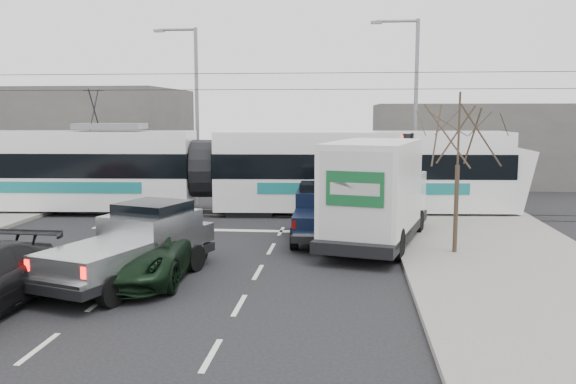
# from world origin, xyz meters

# --- Properties ---
(ground) EXTENTS (120.00, 120.00, 0.00)m
(ground) POSITION_xyz_m (0.00, 0.00, 0.00)
(ground) COLOR black
(ground) RESTS_ON ground
(sidewalk_right) EXTENTS (6.00, 60.00, 0.15)m
(sidewalk_right) POSITION_xyz_m (9.00, 0.00, 0.07)
(sidewalk_right) COLOR gray
(sidewalk_right) RESTS_ON ground
(rails) EXTENTS (60.00, 1.60, 0.03)m
(rails) POSITION_xyz_m (0.00, 10.00, 0.01)
(rails) COLOR #33302D
(rails) RESTS_ON ground
(building_left) EXTENTS (14.00, 10.00, 6.00)m
(building_left) POSITION_xyz_m (-14.00, 22.00, 3.00)
(building_left) COLOR #605B57
(building_left) RESTS_ON ground
(building_right) EXTENTS (12.00, 10.00, 5.00)m
(building_right) POSITION_xyz_m (12.00, 24.00, 2.50)
(building_right) COLOR #605B57
(building_right) RESTS_ON ground
(bare_tree) EXTENTS (2.40, 2.40, 5.00)m
(bare_tree) POSITION_xyz_m (7.60, 2.50, 3.79)
(bare_tree) COLOR #47382B
(bare_tree) RESTS_ON ground
(traffic_signal) EXTENTS (0.44, 0.44, 3.60)m
(traffic_signal) POSITION_xyz_m (6.47, 6.50, 2.74)
(traffic_signal) COLOR black
(traffic_signal) RESTS_ON ground
(street_lamp_near) EXTENTS (2.38, 0.25, 9.00)m
(street_lamp_near) POSITION_xyz_m (7.31, 14.00, 5.11)
(street_lamp_near) COLOR slate
(street_lamp_near) RESTS_ON ground
(street_lamp_far) EXTENTS (2.38, 0.25, 9.00)m
(street_lamp_far) POSITION_xyz_m (-4.19, 16.00, 5.11)
(street_lamp_far) COLOR slate
(street_lamp_far) RESTS_ON ground
(catenary) EXTENTS (60.00, 0.20, 7.00)m
(catenary) POSITION_xyz_m (0.00, 10.00, 3.88)
(catenary) COLOR black
(catenary) RESTS_ON ground
(tram) EXTENTS (26.93, 4.45, 5.47)m
(tram) POSITION_xyz_m (-2.23, 9.86, 1.94)
(tram) COLOR white
(tram) RESTS_ON ground
(silver_pickup) EXTENTS (3.61, 5.94, 2.05)m
(silver_pickup) POSITION_xyz_m (-1.43, -1.10, 1.02)
(silver_pickup) COLOR black
(silver_pickup) RESTS_ON ground
(box_truck) EXTENTS (4.18, 7.57, 3.59)m
(box_truck) POSITION_xyz_m (5.19, 3.84, 1.77)
(box_truck) COLOR black
(box_truck) RESTS_ON ground
(navy_pickup) EXTENTS (1.91, 4.70, 1.96)m
(navy_pickup) POSITION_xyz_m (3.23, 4.74, 0.97)
(navy_pickup) COLOR black
(navy_pickup) RESTS_ON ground
(green_car) EXTENTS (2.68, 5.65, 1.56)m
(green_car) POSITION_xyz_m (-1.34, -0.74, 0.78)
(green_car) COLOR black
(green_car) RESTS_ON ground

